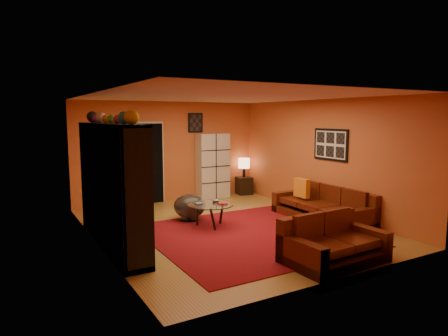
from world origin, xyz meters
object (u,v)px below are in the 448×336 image
entertainment_unit (111,185)px  tv (116,189)px  bowl_chair (190,206)px  coffee_table (211,207)px  storage_cabinet (213,166)px  table_lamp (244,164)px  sofa (325,207)px  side_table (244,186)px  loveseat (330,243)px

entertainment_unit → tv: size_ratio=3.05×
bowl_chair → coffee_table: bearing=-78.3°
storage_cabinet → table_lamp: (0.98, -0.05, 0.01)m
bowl_chair → table_lamp: table_lamp is taller
coffee_table → bowl_chair: (-0.14, 0.70, -0.12)m
sofa → tv: bearing=175.1°
side_table → tv: bearing=-147.0°
sofa → coffee_table: size_ratio=2.54×
sofa → table_lamp: table_lamp is taller
loveseat → bowl_chair: loveseat is taller
tv → sofa: size_ratio=0.42×
loveseat → storage_cabinet: 5.30m
tv → side_table: (4.39, 2.84, -0.75)m
storage_cabinet → table_lamp: storage_cabinet is taller
entertainment_unit → bowl_chair: (1.86, 0.88, -0.75)m
sofa → table_lamp: size_ratio=4.34×
entertainment_unit → coffee_table: bearing=5.1°
tv → side_table: 5.28m
sofa → side_table: size_ratio=4.67×
tv → storage_cabinet: size_ratio=0.56×
bowl_chair → loveseat: bearing=-75.3°
tv → storage_cabinet: (3.40, 2.89, -0.12)m
tv → sofa: bearing=-95.6°
coffee_table → storage_cabinet: (1.44, 2.62, 0.46)m
loveseat → side_table: size_ratio=3.18×
side_table → sofa: bearing=-90.4°
coffee_table → side_table: side_table is taller
tv → loveseat: tv is taller
table_lamp → side_table: bearing=180.0°
storage_cabinet → table_lamp: size_ratio=3.26×
sofa → coffee_table: (-2.41, 0.71, 0.13)m
entertainment_unit → storage_cabinet: (3.45, 2.80, -0.17)m
tv → sofa: (4.37, -0.43, -0.72)m
sofa → storage_cabinet: (-0.96, 3.33, 0.59)m
entertainment_unit → loveseat: 3.72m
table_lamp → loveseat: bearing=-108.3°
loveseat → table_lamp: size_ratio=2.96×
side_table → table_lamp: (0.00, 0.00, 0.63)m
entertainment_unit → storage_cabinet: size_ratio=1.71×
entertainment_unit → storage_cabinet: 4.45m
loveseat → bowl_chair: size_ratio=2.32×
storage_cabinet → side_table: (0.98, -0.05, -0.63)m
storage_cabinet → loveseat: bearing=-98.6°
loveseat → storage_cabinet: size_ratio=0.91×
tv → table_lamp: (4.39, 2.84, -0.12)m
coffee_table → storage_cabinet: storage_cabinet is taller
tv → storage_cabinet: bearing=-49.6°
sofa → coffee_table: 2.51m
entertainment_unit → bowl_chair: entertainment_unit is taller
sofa → loveseat: same height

